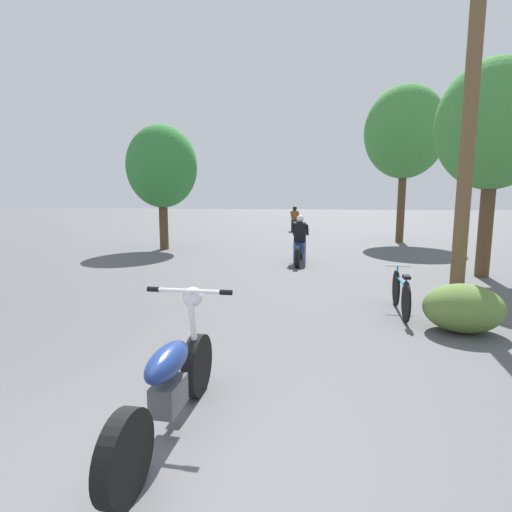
% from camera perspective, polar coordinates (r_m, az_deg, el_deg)
% --- Properties ---
extents(utility_pole, '(1.10, 0.24, 6.07)m').
position_cam_1_polar(utility_pole, '(7.82, 28.14, 16.23)').
color(utility_pole, brown).
rests_on(utility_pole, ground).
extents(roadside_tree_right_near, '(2.59, 2.33, 5.08)m').
position_cam_1_polar(roadside_tree_right_near, '(11.16, 30.87, 15.65)').
color(roadside_tree_right_near, '#513A23').
rests_on(roadside_tree_right_near, ground).
extents(roadside_tree_right_far, '(3.30, 2.97, 6.48)m').
position_cam_1_polar(roadside_tree_right_far, '(18.34, 20.51, 16.18)').
color(roadside_tree_right_far, '#513A23').
rests_on(roadside_tree_right_far, ground).
extents(roadside_tree_left, '(2.57, 2.31, 4.49)m').
position_cam_1_polar(roadside_tree_left, '(15.17, -13.31, 12.25)').
color(roadside_tree_left, '#513A23').
rests_on(roadside_tree_left, ground).
extents(roadside_bush, '(1.10, 0.88, 0.70)m').
position_cam_1_polar(roadside_bush, '(6.50, 27.48, -6.62)').
color(roadside_bush, '#5B7A38').
rests_on(roadside_bush, ground).
extents(motorcycle_foreground, '(0.80, 2.02, 1.11)m').
position_cam_1_polar(motorcycle_foreground, '(3.47, -12.12, -17.29)').
color(motorcycle_foreground, black).
rests_on(motorcycle_foreground, ground).
extents(motorcycle_rider_lead, '(0.50, 2.14, 1.41)m').
position_cam_1_polar(motorcycle_rider_lead, '(11.71, 6.27, 1.51)').
color(motorcycle_rider_lead, black).
rests_on(motorcycle_rider_lead, ground).
extents(motorcycle_rider_far, '(0.50, 2.01, 1.40)m').
position_cam_1_polar(motorcycle_rider_far, '(22.70, 5.53, 4.91)').
color(motorcycle_rider_far, black).
rests_on(motorcycle_rider_far, ground).
extents(bicycle_parked, '(0.44, 1.60, 0.74)m').
position_cam_1_polar(bicycle_parked, '(7.10, 19.99, -4.99)').
color(bicycle_parked, black).
rests_on(bicycle_parked, ground).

